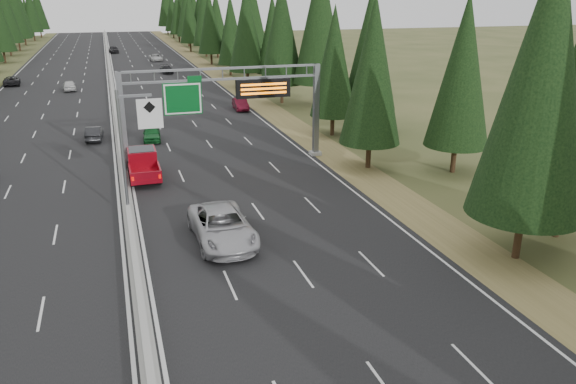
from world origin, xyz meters
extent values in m
cube|color=black|center=(0.00, 80.00, 0.04)|extent=(32.00, 260.00, 0.08)
cube|color=olive|center=(17.80, 80.00, 0.03)|extent=(3.60, 260.00, 0.06)
cube|color=gray|center=(0.00, 80.00, 0.23)|extent=(0.70, 260.00, 0.30)
cube|color=gray|center=(0.00, 80.00, 0.63)|extent=(0.30, 260.00, 0.60)
cube|color=slate|center=(0.35, 35.00, 3.98)|extent=(0.45, 0.45, 7.80)
cube|color=gray|center=(0.35, 35.00, 0.23)|extent=(0.90, 0.90, 0.30)
cube|color=slate|center=(16.20, 35.00, 3.98)|extent=(0.45, 0.45, 7.80)
cube|color=gray|center=(16.20, 35.00, 0.23)|extent=(0.90, 0.90, 0.30)
cube|color=slate|center=(8.28, 35.00, 7.80)|extent=(15.85, 0.35, 0.16)
cube|color=slate|center=(8.28, 35.00, 6.96)|extent=(15.85, 0.35, 0.16)
cube|color=#054C19|center=(5.00, 34.75, 5.63)|extent=(3.00, 0.10, 2.50)
cube|color=silver|center=(5.00, 34.69, 5.63)|extent=(2.85, 0.02, 2.35)
cube|color=#054C19|center=(6.00, 34.75, 7.13)|extent=(1.10, 0.10, 0.45)
cube|color=black|center=(11.50, 34.70, 6.13)|extent=(4.50, 0.40, 1.50)
cube|color=orange|center=(11.50, 34.48, 6.48)|extent=(3.80, 0.02, 0.18)
cube|color=orange|center=(11.50, 34.48, 6.13)|extent=(3.80, 0.02, 0.18)
cube|color=orange|center=(11.50, 34.48, 5.78)|extent=(3.80, 0.02, 0.18)
cylinder|color=slate|center=(0.00, 25.00, 4.08)|extent=(0.20, 0.20, 8.00)
cube|color=gray|center=(0.00, 25.00, 0.18)|extent=(0.50, 0.50, 0.20)
cube|color=slate|center=(1.00, 25.00, 7.68)|extent=(2.00, 0.15, 0.15)
cube|color=silver|center=(1.80, 24.88, 6.58)|extent=(1.50, 0.06, 1.80)
cylinder|color=black|center=(19.47, 12.87, 1.31)|extent=(0.40, 0.40, 2.62)
cone|color=black|center=(19.47, 12.87, 9.50)|extent=(5.90, 5.90, 13.77)
cylinder|color=black|center=(23.63, 14.59, 1.10)|extent=(0.40, 0.40, 2.19)
cylinder|color=black|center=(19.00, 30.25, 1.07)|extent=(0.40, 0.40, 2.14)
cone|color=black|center=(19.00, 30.25, 7.77)|extent=(4.83, 4.83, 11.26)
cylinder|color=black|center=(24.94, 27.24, 1.09)|extent=(0.40, 0.40, 2.19)
cone|color=black|center=(24.94, 27.24, 7.93)|extent=(4.92, 4.92, 11.48)
cylinder|color=black|center=(20.39, 41.52, 1.00)|extent=(0.40, 0.40, 2.00)
cone|color=black|center=(20.39, 41.52, 7.26)|extent=(4.51, 4.51, 10.51)
cylinder|color=black|center=(24.33, 41.73, 1.19)|extent=(0.40, 0.40, 2.37)
cone|color=black|center=(24.33, 41.73, 8.60)|extent=(5.34, 5.34, 12.46)
cylinder|color=black|center=(20.69, 59.62, 1.24)|extent=(0.40, 0.40, 2.48)
cone|color=black|center=(20.69, 59.62, 9.00)|extent=(5.59, 5.59, 13.04)
cylinder|color=black|center=(24.52, 56.45, 1.43)|extent=(0.40, 0.40, 2.86)
cone|color=black|center=(24.52, 56.45, 10.36)|extent=(6.43, 6.43, 15.00)
cylinder|color=black|center=(19.54, 73.44, 1.20)|extent=(0.40, 0.40, 2.40)
cone|color=black|center=(19.54, 73.44, 8.69)|extent=(5.39, 5.39, 12.59)
cylinder|color=black|center=(23.09, 72.12, 1.07)|extent=(0.40, 0.40, 2.14)
cone|color=black|center=(23.09, 72.12, 7.77)|extent=(4.82, 4.82, 11.26)
cylinder|color=black|center=(19.78, 86.80, 0.93)|extent=(0.40, 0.40, 1.87)
cone|color=black|center=(19.78, 86.80, 6.78)|extent=(4.21, 4.21, 9.82)
cylinder|color=black|center=(23.91, 88.18, 1.38)|extent=(0.40, 0.40, 2.77)
cone|color=black|center=(23.91, 88.18, 10.03)|extent=(6.23, 6.23, 14.53)
cylinder|color=black|center=(19.40, 102.88, 1.11)|extent=(0.40, 0.40, 2.22)
cone|color=black|center=(19.40, 102.88, 8.04)|extent=(4.99, 4.99, 11.65)
cylinder|color=black|center=(23.14, 101.32, 1.07)|extent=(0.40, 0.40, 2.14)
cone|color=black|center=(23.14, 101.32, 7.75)|extent=(4.81, 4.81, 11.22)
cylinder|color=black|center=(20.93, 117.79, 1.24)|extent=(0.40, 0.40, 2.49)
cone|color=black|center=(20.93, 117.79, 9.01)|extent=(5.59, 5.59, 13.05)
cylinder|color=black|center=(23.06, 115.49, 1.13)|extent=(0.40, 0.40, 2.26)
cone|color=black|center=(23.06, 115.49, 8.19)|extent=(5.08, 5.08, 11.86)
cylinder|color=black|center=(19.26, 130.16, 1.05)|extent=(0.40, 0.40, 2.09)
cone|color=black|center=(19.26, 130.16, 7.59)|extent=(4.71, 4.71, 10.99)
cylinder|color=black|center=(24.12, 130.69, 0.89)|extent=(0.40, 0.40, 1.79)
cone|color=black|center=(24.12, 130.69, 6.49)|extent=(4.03, 4.03, 9.39)
cylinder|color=black|center=(20.88, 144.49, 1.32)|extent=(0.40, 0.40, 2.64)
cone|color=black|center=(20.88, 144.49, 9.58)|extent=(5.95, 5.95, 13.88)
cylinder|color=black|center=(24.91, 146.63, 1.33)|extent=(0.40, 0.40, 2.66)
cone|color=black|center=(24.91, 146.63, 9.63)|extent=(5.98, 5.98, 13.95)
cylinder|color=black|center=(20.23, 159.14, 1.13)|extent=(0.40, 0.40, 2.26)
cone|color=black|center=(20.23, 159.14, 8.20)|extent=(5.09, 5.09, 11.87)
cylinder|color=black|center=(24.70, 159.40, 1.23)|extent=(0.40, 0.40, 2.47)
cone|color=black|center=(24.70, 159.40, 8.95)|extent=(5.56, 5.56, 12.97)
cylinder|color=black|center=(20.44, 174.68, 1.12)|extent=(0.40, 0.40, 2.23)
cone|color=black|center=(20.44, 174.68, 8.09)|extent=(5.02, 5.02, 11.71)
cylinder|color=black|center=(24.05, 174.75, 1.40)|extent=(0.40, 0.40, 2.81)
cone|color=black|center=(24.05, 174.75, 10.18)|extent=(6.32, 6.32, 14.74)
cylinder|color=black|center=(20.51, 191.68, 1.38)|extent=(0.40, 0.40, 2.76)
cone|color=black|center=(20.51, 191.68, 10.01)|extent=(6.21, 6.21, 14.50)
cylinder|color=black|center=(23.31, 190.98, 0.89)|extent=(0.40, 0.40, 1.78)
cone|color=black|center=(23.31, 190.98, 6.44)|extent=(4.00, 4.00, 9.33)
cylinder|color=black|center=(-19.94, 118.23, 1.17)|extent=(0.40, 0.40, 2.34)
cylinder|color=black|center=(-20.83, 133.35, 1.43)|extent=(0.40, 0.40, 2.85)
cone|color=black|center=(-20.83, 133.35, 10.35)|extent=(6.42, 6.42, 14.99)
cylinder|color=black|center=(-20.36, 145.39, 1.47)|extent=(0.40, 0.40, 2.93)
cone|color=black|center=(-20.36, 145.39, 10.63)|extent=(6.60, 6.60, 15.39)
cylinder|color=black|center=(-24.70, 146.72, 1.09)|extent=(0.40, 0.40, 2.18)
cylinder|color=black|center=(-20.79, 161.37, 1.13)|extent=(0.40, 0.40, 2.27)
cone|color=black|center=(-20.79, 161.37, 8.22)|extent=(5.10, 5.10, 11.90)
cylinder|color=black|center=(-24.33, 159.06, 1.08)|extent=(0.40, 0.40, 2.16)
cone|color=black|center=(-24.33, 159.06, 7.82)|extent=(4.86, 4.86, 11.33)
cylinder|color=black|center=(-20.01, 176.60, 1.25)|extent=(0.40, 0.40, 2.50)
cone|color=black|center=(-20.01, 176.60, 9.06)|extent=(5.63, 5.63, 13.13)
cylinder|color=black|center=(-23.78, 175.74, 1.25)|extent=(0.40, 0.40, 2.50)
cone|color=black|center=(-23.78, 175.74, 9.06)|extent=(5.62, 5.62, 13.11)
cylinder|color=black|center=(-19.20, 188.59, 1.29)|extent=(0.40, 0.40, 2.58)
cone|color=black|center=(-19.20, 188.59, 9.35)|extent=(5.80, 5.80, 13.54)
cylinder|color=black|center=(-23.10, 191.30, 0.99)|extent=(0.40, 0.40, 1.97)
cone|color=black|center=(-23.10, 191.30, 7.15)|extent=(4.44, 4.44, 10.36)
imported|color=#ACABB0|center=(4.92, 19.57, 1.01)|extent=(3.24, 6.77, 1.86)
cylinder|color=black|center=(0.56, 31.06, 0.52)|extent=(0.33, 0.88, 0.88)
cylinder|color=black|center=(2.44, 31.06, 0.52)|extent=(0.33, 0.88, 0.88)
cylinder|color=black|center=(0.56, 34.70, 0.52)|extent=(0.33, 0.88, 0.88)
cylinder|color=black|center=(2.44, 34.70, 0.52)|extent=(0.33, 0.88, 0.88)
cube|color=maroon|center=(1.50, 32.94, 0.69)|extent=(2.21, 6.19, 0.33)
cube|color=maroon|center=(1.50, 33.93, 1.46)|extent=(2.10, 2.43, 1.22)
cube|color=black|center=(1.50, 33.93, 1.79)|extent=(1.88, 2.10, 0.61)
cube|color=maroon|center=(0.45, 31.28, 1.07)|extent=(0.11, 2.65, 0.66)
cube|color=maroon|center=(2.55, 31.28, 1.07)|extent=(0.11, 2.65, 0.66)
cube|color=maroon|center=(1.50, 29.95, 1.07)|extent=(2.21, 0.11, 0.66)
imported|color=#145A24|center=(3.03, 44.40, 0.75)|extent=(1.89, 4.07, 1.35)
imported|color=#520B1A|center=(14.50, 56.47, 0.78)|extent=(1.72, 4.31, 1.39)
imported|color=black|center=(9.50, 92.42, 0.73)|extent=(2.21, 4.65, 1.31)
imported|color=#B9B9B9|center=(9.41, 112.06, 0.77)|extent=(2.58, 5.10, 1.38)
imported|color=black|center=(1.50, 131.68, 0.89)|extent=(2.31, 4.92, 1.63)
imported|color=black|center=(-2.20, 46.26, 0.74)|extent=(1.67, 4.11, 1.33)
imported|color=silver|center=(-5.84, 77.67, 0.81)|extent=(2.03, 4.40, 1.46)
imported|color=black|center=(-14.50, 85.70, 0.77)|extent=(2.69, 5.12, 1.37)
camera|label=1|loc=(-0.35, -9.30, 13.42)|focal=35.00mm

